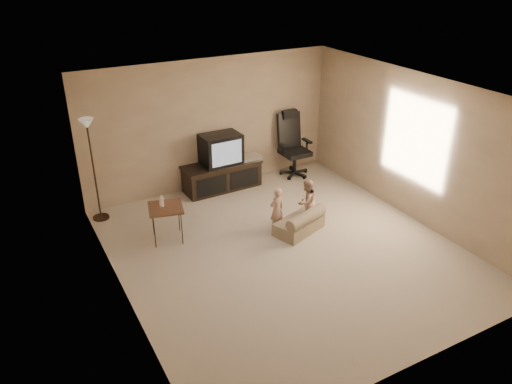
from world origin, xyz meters
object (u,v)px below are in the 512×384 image
at_px(office_chair, 293,152).
at_px(toddler_right, 306,202).
at_px(tv_stand, 222,167).
at_px(toddler_left, 277,210).
at_px(side_table, 165,208).
at_px(child_sofa, 301,223).
at_px(floor_lamp, 90,148).

bearing_deg(office_chair, toddler_right, -115.70).
xyz_separation_m(tv_stand, toddler_left, (0.10, -1.91, -0.07)).
bearing_deg(toddler_right, tv_stand, -85.06).
bearing_deg(toddler_right, toddler_left, -15.70).
height_order(side_table, toddler_left, side_table).
relative_size(side_table, toddler_right, 0.98).
bearing_deg(child_sofa, toddler_left, 124.31).
bearing_deg(toddler_right, child_sofa, 28.27).
bearing_deg(office_chair, child_sofa, -118.64).
height_order(floor_lamp, child_sofa, floor_lamp).
xyz_separation_m(tv_stand, office_chair, (1.58, -0.06, 0.02)).
height_order(toddler_left, toddler_right, toddler_right).
bearing_deg(office_chair, tv_stand, 178.19).
bearing_deg(office_chair, toddler_left, -128.35).
bearing_deg(side_table, floor_lamp, 122.98).
bearing_deg(tv_stand, floor_lamp, -179.73).
xyz_separation_m(office_chair, child_sofa, (-1.16, -2.10, -0.31)).
bearing_deg(toddler_left, side_table, -29.65).
distance_m(office_chair, side_table, 3.41).
xyz_separation_m(side_table, toddler_left, (1.69, -0.61, -0.18)).
relative_size(side_table, toddler_left, 1.02).
xyz_separation_m(floor_lamp, toddler_right, (3.06, -1.85, -0.92)).
relative_size(floor_lamp, child_sofa, 1.90).
bearing_deg(side_table, tv_stand, 39.32).
bearing_deg(toddler_left, tv_stand, -96.91).
bearing_deg(child_sofa, side_table, 138.10).
bearing_deg(floor_lamp, tv_stand, 1.92).
bearing_deg(office_chair, side_table, -158.28).
xyz_separation_m(tv_stand, side_table, (-1.59, -1.30, 0.11)).
bearing_deg(floor_lamp, side_table, -57.02).
height_order(office_chair, toddler_left, office_chair).
bearing_deg(floor_lamp, toddler_right, -31.13).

